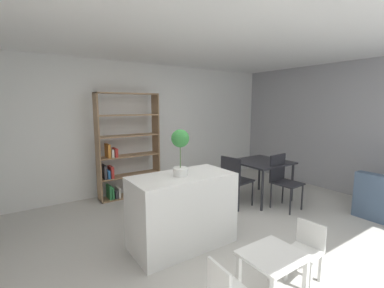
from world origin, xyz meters
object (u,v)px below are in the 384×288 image
object	(u,v)px
child_table	(272,262)
potted_plant_on_island	(180,147)
child_chair_right	(307,248)
kitchen_island	(182,210)
dining_table	(261,165)
dining_chair_island_side	(234,177)
dining_chair_near	(282,177)
open_bookshelf	(125,152)

from	to	relation	value
child_table	potted_plant_on_island	bearing A→B (deg)	97.95
child_chair_right	kitchen_island	bearing A→B (deg)	-160.26
kitchen_island	dining_table	size ratio (longest dim) A/B	1.36
potted_plant_on_island	dining_table	world-z (taller)	potted_plant_on_island
child_chair_right	dining_chair_island_side	distance (m)	1.96
kitchen_island	dining_chair_island_side	world-z (taller)	kitchen_island
kitchen_island	dining_chair_near	bearing A→B (deg)	2.47
potted_plant_on_island	dining_table	distance (m)	2.28
potted_plant_on_island	child_chair_right	distance (m)	1.72
child_chair_right	dining_table	size ratio (longest dim) A/B	0.63
child_table	dining_chair_island_side	size ratio (longest dim) A/B	0.59
child_chair_right	dining_chair_island_side	size ratio (longest dim) A/B	0.65
potted_plant_on_island	child_table	distance (m)	1.56
open_bookshelf	dining_chair_island_side	distance (m)	2.12
dining_chair_island_side	open_bookshelf	bearing A→B (deg)	32.26
child_table	dining_chair_island_side	distance (m)	2.22
child_table	child_chair_right	distance (m)	0.54
potted_plant_on_island	open_bookshelf	size ratio (longest dim) A/B	0.29
child_table	dining_chair_island_side	bearing A→B (deg)	55.52
kitchen_island	child_chair_right	size ratio (longest dim) A/B	2.17
potted_plant_on_island	child_chair_right	bearing A→B (deg)	-60.38
potted_plant_on_island	kitchen_island	bearing A→B (deg)	20.66
potted_plant_on_island	dining_chair_near	world-z (taller)	potted_plant_on_island
dining_table	dining_chair_near	xyz separation A→B (m)	(-0.01, -0.47, -0.11)
dining_table	child_table	bearing A→B (deg)	-136.48
dining_chair_near	potted_plant_on_island	bearing A→B (deg)	179.76
open_bookshelf	child_chair_right	bearing A→B (deg)	-79.26
dining_table	dining_chair_near	world-z (taller)	dining_chair_near
open_bookshelf	kitchen_island	bearing A→B (deg)	-91.05
dining_chair_near	child_chair_right	bearing A→B (deg)	-138.74
child_table	dining_table	distance (m)	2.69
dining_chair_near	dining_table	bearing A→B (deg)	86.40
dining_chair_island_side	dining_chair_near	size ratio (longest dim) A/B	0.98
potted_plant_on_island	dining_chair_island_side	xyz separation A→B (m)	(1.43, 0.56, -0.74)
open_bookshelf	child_chair_right	world-z (taller)	open_bookshelf
open_bookshelf	dining_chair_near	xyz separation A→B (m)	(2.04, -2.04, -0.34)
dining_table	child_chair_right	bearing A→B (deg)	-127.37
child_chair_right	dining_table	world-z (taller)	dining_table
dining_table	dining_chair_near	distance (m)	0.49
open_bookshelf	dining_table	distance (m)	2.59
open_bookshelf	dining_table	bearing A→B (deg)	-37.51
potted_plant_on_island	dining_chair_island_side	world-z (taller)	potted_plant_on_island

